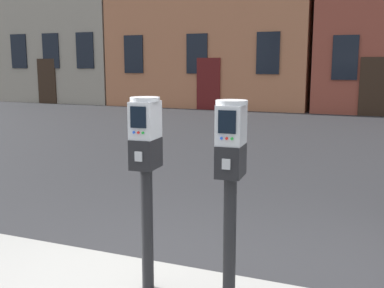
% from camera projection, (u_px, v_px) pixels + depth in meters
% --- Properties ---
extents(parking_meter_near_kerb, '(0.23, 0.26, 1.48)m').
position_uv_depth(parking_meter_near_kerb, '(146.00, 160.00, 3.35)').
color(parking_meter_near_kerb, black).
rests_on(parking_meter_near_kerb, sidewalk_slab).
extents(parking_meter_twin_adjacent, '(0.23, 0.26, 1.47)m').
position_uv_depth(parking_meter_twin_adjacent, '(231.00, 167.00, 3.11)').
color(parking_meter_twin_adjacent, black).
rests_on(parking_meter_twin_adjacent, sidewalk_slab).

